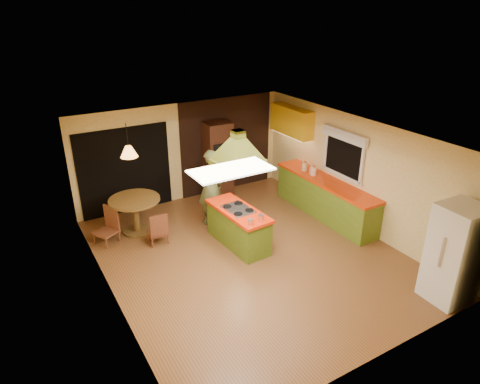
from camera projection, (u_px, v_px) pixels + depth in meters
ground at (250, 255)px, 8.71m from camera, size 6.50×6.50×0.00m
room_walls at (251, 200)px, 8.20m from camera, size 5.50×6.50×6.50m
ceiling_plane at (252, 137)px, 7.68m from camera, size 6.50×6.50×0.00m
brick_panel at (227, 145)px, 11.31m from camera, size 2.64×0.03×2.50m
nook_opening at (125, 171)px, 10.12m from camera, size 2.20×0.03×2.10m
right_counter at (325, 198)px, 10.12m from camera, size 0.62×3.05×0.92m
upper_cabinets at (292, 121)px, 10.82m from camera, size 0.34×1.40×0.70m
window_right at (344, 146)px, 9.54m from camera, size 0.12×1.35×1.06m
fluor_panel at (231, 170)px, 6.24m from camera, size 1.20×0.60×0.03m
kitchen_island at (238, 227)px, 8.95m from camera, size 0.76×1.66×0.83m
range_hood at (238, 143)px, 8.19m from camera, size 0.99×0.74×0.78m
man at (210, 187)px, 9.64m from camera, size 0.66×0.44×1.77m
refrigerator at (455, 254)px, 7.13m from camera, size 0.75×0.71×1.77m
wall_oven at (218, 160)px, 11.00m from camera, size 0.67×0.62×1.98m
dining_table at (135, 209)px, 9.35m from camera, size 1.11×1.11×0.82m
chair_left at (105, 226)px, 9.02m from camera, size 0.58×0.58×0.78m
chair_near at (157, 227)px, 9.04m from camera, size 0.44×0.44×0.73m
pendant_lamp at (129, 151)px, 8.80m from camera, size 0.46×0.46×0.23m
canister_large at (305, 166)px, 10.47m from camera, size 0.15×0.15×0.21m
canister_medium at (314, 171)px, 10.20m from camera, size 0.18×0.18×0.21m
canister_small at (312, 171)px, 10.26m from camera, size 0.16×0.16×0.17m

